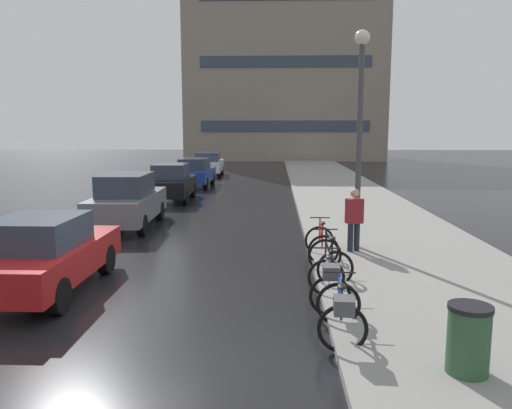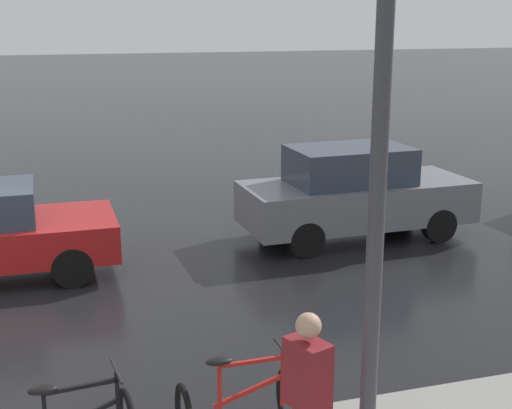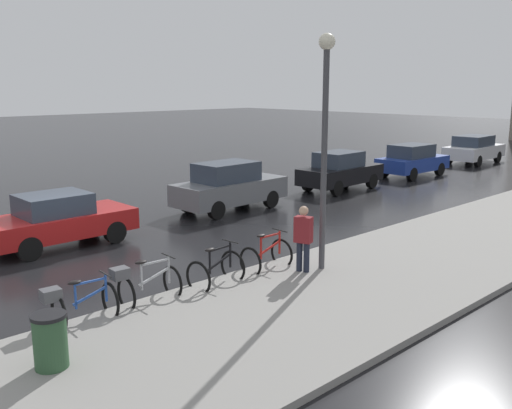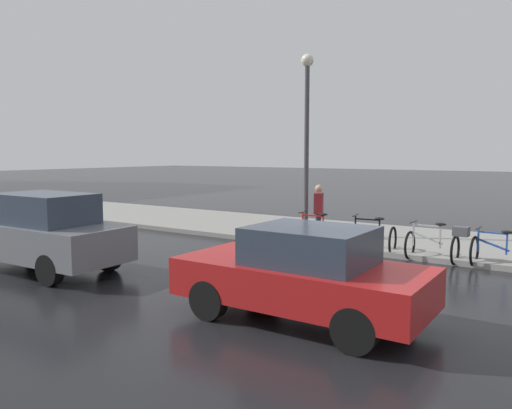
{
  "view_description": "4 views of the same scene",
  "coord_description": "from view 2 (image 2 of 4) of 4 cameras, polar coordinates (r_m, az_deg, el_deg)",
  "views": [
    {
      "loc": [
        2.76,
        -8.97,
        3.14
      ],
      "look_at": [
        2.32,
        2.07,
        1.48
      ],
      "focal_mm": 35.0,
      "sensor_mm": 36.0,
      "label": 1
    },
    {
      "loc": [
        9.79,
        1.26,
        4.1
      ],
      "look_at": [
        0.18,
        4.18,
        1.41
      ],
      "focal_mm": 50.0,
      "sensor_mm": 36.0,
      "label": 2
    },
    {
      "loc": [
        13.25,
        -6.31,
        4.44
      ],
      "look_at": [
        1.65,
        4.63,
        1.08
      ],
      "focal_mm": 40.0,
      "sensor_mm": 36.0,
      "label": 3
    },
    {
      "loc": [
        -8.55,
        -3.37,
        2.64
      ],
      "look_at": [
        -0.27,
        2.17,
        1.61
      ],
      "focal_mm": 35.0,
      "sensor_mm": 36.0,
      "label": 4
    }
  ],
  "objects": [
    {
      "name": "bicycle_farthest",
      "position": [
        7.16,
        -1.39,
        -16.05
      ],
      "size": [
        0.74,
        1.13,
        0.98
      ],
      "color": "black",
      "rests_on": "ground"
    },
    {
      "name": "pedestrian",
      "position": [
        6.3,
        4.1,
        -14.91
      ],
      "size": [
        0.46,
        0.36,
        1.71
      ],
      "color": "#1E2333",
      "rests_on": "ground"
    },
    {
      "name": "car_grey",
      "position": [
        13.44,
        7.9,
        0.9
      ],
      "size": [
        1.86,
        4.35,
        1.75
      ],
      "color": "slate",
      "rests_on": "ground"
    },
    {
      "name": "streetlamp",
      "position": [
        5.56,
        10.06,
        8.99
      ],
      "size": [
        0.37,
        0.37,
        5.56
      ],
      "color": "#424247",
      "rests_on": "ground"
    }
  ]
}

